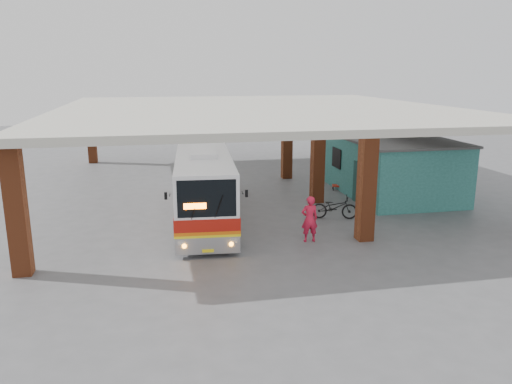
{
  "coord_description": "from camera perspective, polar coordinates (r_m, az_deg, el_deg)",
  "views": [
    {
      "loc": [
        -5.03,
        -20.7,
        6.6
      ],
      "look_at": [
        -0.8,
        0.0,
        1.43
      ],
      "focal_mm": 35.0,
      "sensor_mm": 36.0,
      "label": 1
    }
  ],
  "objects": [
    {
      "name": "brick_columns",
      "position": [
        26.86,
        2.52,
        4.26
      ],
      "size": [
        20.1,
        21.6,
        4.35
      ],
      "color": "brown",
      "rests_on": "ground"
    },
    {
      "name": "ground",
      "position": [
        22.3,
        2.01,
        -3.47
      ],
      "size": [
        90.0,
        90.0,
        0.0
      ],
      "primitive_type": "plane",
      "color": "#515154",
      "rests_on": "ground"
    },
    {
      "name": "shop_building",
      "position": [
        28.15,
        15.09,
        2.97
      ],
      "size": [
        5.2,
        8.2,
        3.11
      ],
      "color": "#29675E",
      "rests_on": "ground"
    },
    {
      "name": "red_chair",
      "position": [
        28.5,
        9.41,
        1.03
      ],
      "size": [
        0.58,
        0.58,
        0.89
      ],
      "rotation": [
        0.0,
        0.0,
        -0.28
      ],
      "color": "red",
      "rests_on": "ground"
    },
    {
      "name": "motorcycle",
      "position": [
        22.95,
        8.95,
        -1.72
      ],
      "size": [
        2.19,
        1.28,
        1.09
      ],
      "primitive_type": "imported",
      "rotation": [
        0.0,
        0.0,
        1.28
      ],
      "color": "black",
      "rests_on": "ground"
    },
    {
      "name": "coach_bus",
      "position": [
        22.99,
        -6.04,
        1.17
      ],
      "size": [
        3.19,
        11.35,
        3.27
      ],
      "rotation": [
        0.0,
        0.0,
        -0.08
      ],
      "color": "white",
      "rests_on": "ground"
    },
    {
      "name": "pedestrian",
      "position": [
        19.68,
        6.14,
        -3.09
      ],
      "size": [
        0.68,
        0.45,
        1.85
      ],
      "primitive_type": "imported",
      "rotation": [
        0.0,
        0.0,
        3.14
      ],
      "color": "red",
      "rests_on": "ground"
    },
    {
      "name": "canopy_roof",
      "position": [
        27.83,
        -0.07,
        9.43
      ],
      "size": [
        21.0,
        23.0,
        0.3
      ],
      "primitive_type": "cube",
      "color": "beige",
      "rests_on": "brick_columns"
    }
  ]
}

